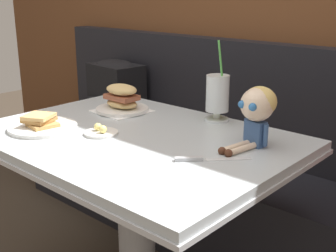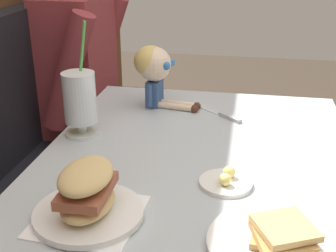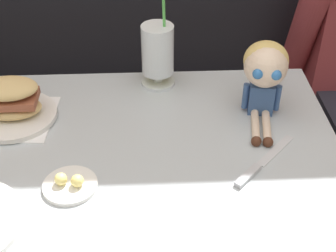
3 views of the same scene
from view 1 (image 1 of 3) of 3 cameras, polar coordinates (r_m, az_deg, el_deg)
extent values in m
cube|color=black|center=(2.21, 7.27, -10.23)|extent=(2.60, 0.48, 0.45)
cube|color=black|center=(2.18, 10.62, 3.34)|extent=(2.60, 0.10, 0.55)
cube|color=#B2BCC1|center=(1.59, -4.29, -1.61)|extent=(1.10, 0.80, 0.03)
cube|color=#B7BABF|center=(1.60, -4.27, -2.39)|extent=(1.11, 0.81, 0.02)
cylinder|color=#A5A8AD|center=(1.74, -4.02, -12.83)|extent=(0.14, 0.14, 0.65)
cylinder|color=white|center=(1.70, -15.75, -0.17)|extent=(0.25, 0.25, 0.01)
cube|color=tan|center=(1.69, -15.69, 0.18)|extent=(0.11, 0.11, 0.01)
cube|color=#B78447|center=(1.70, -16.14, 0.78)|extent=(0.12, 0.12, 0.01)
cube|color=tan|center=(1.69, -16.17, 1.20)|extent=(0.13, 0.13, 0.01)
cylinder|color=silver|center=(1.76, 6.23, 0.85)|extent=(0.10, 0.10, 0.01)
cylinder|color=silver|center=(1.75, 6.25, 1.47)|extent=(0.03, 0.03, 0.03)
cylinder|color=silver|center=(1.73, 6.34, 4.18)|extent=(0.09, 0.09, 0.14)
cylinder|color=#E0DB6B|center=(1.73, 6.32, 3.74)|extent=(0.08, 0.08, 0.11)
cylinder|color=#51B74C|center=(1.70, 6.82, 7.21)|extent=(0.02, 0.05, 0.22)
cube|color=white|center=(1.89, -5.87, 1.93)|extent=(0.21, 0.21, 0.00)
cylinder|color=white|center=(1.89, -5.88, 2.16)|extent=(0.22, 0.22, 0.01)
ellipsoid|color=tan|center=(1.88, -5.90, 2.88)|extent=(0.15, 0.10, 0.04)
cube|color=#995138|center=(1.88, -5.92, 3.71)|extent=(0.14, 0.09, 0.02)
ellipsoid|color=tan|center=(1.87, -5.95, 4.66)|extent=(0.15, 0.10, 0.04)
cylinder|color=white|center=(1.60, -8.53, -0.89)|extent=(0.12, 0.12, 0.01)
sphere|color=#F4E07A|center=(1.61, -8.95, -0.10)|extent=(0.03, 0.03, 0.03)
sphere|color=#F4E07A|center=(1.58, -8.31, -0.42)|extent=(0.03, 0.03, 0.03)
cube|color=silver|center=(1.37, 7.77, -4.21)|extent=(0.11, 0.12, 0.00)
cube|color=#B2B5BA|center=(1.35, 2.67, -4.22)|extent=(0.07, 0.07, 0.01)
cube|color=#385689|center=(1.49, 11.11, -0.92)|extent=(0.07, 0.05, 0.08)
sphere|color=beige|center=(1.46, 11.32, 2.71)|extent=(0.11, 0.11, 0.11)
ellipsoid|color=#D8B766|center=(1.47, 11.64, 3.08)|extent=(0.13, 0.12, 0.10)
sphere|color=#2D6BB2|center=(1.44, 9.42, 2.75)|extent=(0.03, 0.03, 0.03)
sphere|color=#2D6BB2|center=(1.41, 10.75, 2.39)|extent=(0.03, 0.03, 0.03)
cylinder|color=beige|center=(1.45, 8.57, -2.64)|extent=(0.04, 0.12, 0.02)
cylinder|color=beige|center=(1.43, 9.39, -2.93)|extent=(0.04, 0.12, 0.02)
sphere|color=#4C2819|center=(1.41, 6.91, -3.17)|extent=(0.03, 0.03, 0.03)
sphere|color=#4C2819|center=(1.39, 7.73, -3.48)|extent=(0.03, 0.03, 0.03)
cylinder|color=#385689|center=(1.51, 9.93, -0.40)|extent=(0.02, 0.02, 0.07)
cylinder|color=#385689|center=(1.46, 12.34, -1.15)|extent=(0.02, 0.02, 0.07)
cube|color=black|center=(2.57, -6.58, 3.65)|extent=(0.32, 0.23, 0.38)
cube|color=black|center=(2.51, -8.56, 1.47)|extent=(0.21, 0.07, 0.17)
ellipsoid|color=black|center=(2.53, -6.72, 7.61)|extent=(0.30, 0.22, 0.07)
camera|label=2|loc=(2.27, -24.90, 16.27)|focal=48.05mm
camera|label=3|loc=(1.05, -41.14, 27.13)|focal=51.60mm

